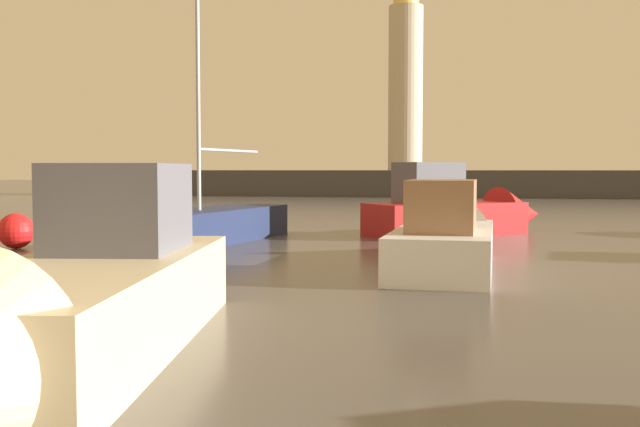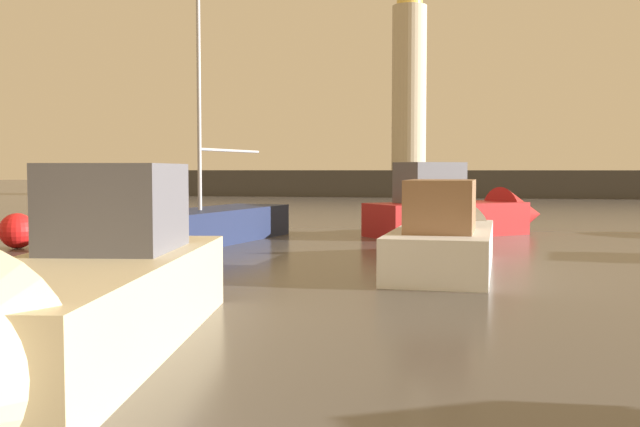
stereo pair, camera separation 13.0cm
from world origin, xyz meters
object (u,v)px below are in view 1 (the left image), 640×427
object	(u,v)px
lighthouse	(406,76)
sailboat_moored	(211,224)
motorboat_2	(60,308)
motorboat_6	(467,212)
motorboat_3	(447,238)
mooring_buoy	(16,231)

from	to	relation	value
lighthouse	sailboat_moored	xyz separation A→B (m)	(-2.96, -38.94, -9.19)
motorboat_2	sailboat_moored	bearing A→B (deg)	102.84
lighthouse	sailboat_moored	world-z (taller)	lighthouse
lighthouse	motorboat_6	size ratio (longest dim) A/B	2.42
lighthouse	motorboat_3	size ratio (longest dim) A/B	2.21
sailboat_moored	motorboat_3	bearing A→B (deg)	-28.92
motorboat_6	lighthouse	bearing A→B (deg)	97.71
lighthouse	sailboat_moored	size ratio (longest dim) A/B	1.46
motorboat_2	motorboat_3	size ratio (longest dim) A/B	1.15
lighthouse	motorboat_3	distance (m)	44.06
motorboat_6	motorboat_2	bearing A→B (deg)	-103.59
motorboat_2	motorboat_6	size ratio (longest dim) A/B	1.26
lighthouse	mooring_buoy	world-z (taller)	lighthouse
sailboat_moored	mooring_buoy	distance (m)	5.50
lighthouse	motorboat_3	world-z (taller)	lighthouse
motorboat_2	mooring_buoy	bearing A→B (deg)	125.10
motorboat_2	mooring_buoy	world-z (taller)	motorboat_2
motorboat_2	motorboat_3	xyz separation A→B (m)	(3.94, 10.15, -0.10)
lighthouse	sailboat_moored	distance (m)	40.12
motorboat_2	mooring_buoy	size ratio (longest dim) A/B	8.44
motorboat_6	motorboat_3	bearing A→B (deg)	-93.47
sailboat_moored	lighthouse	bearing A→B (deg)	85.65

